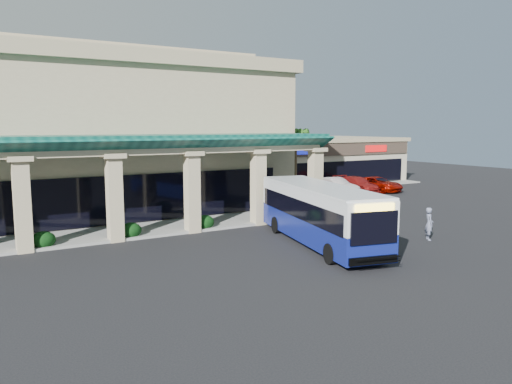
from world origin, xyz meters
TOP-DOWN VIEW (x-y plane):
  - ground at (0.00, 0.00)m, footprint 110.00×110.00m
  - main_building at (-8.00, 16.00)m, footprint 30.80×14.80m
  - arcade at (-8.00, 6.80)m, footprint 30.00×6.20m
  - strip_mall at (18.00, 24.00)m, footprint 22.50×12.50m
  - palm_0 at (8.50, 11.00)m, footprint 2.40×2.40m
  - palm_1 at (9.50, 14.00)m, footprint 2.40×2.40m
  - broadleaf_tree at (7.50, 19.00)m, footprint 2.60×2.60m
  - transit_bus at (1.45, -1.00)m, footprint 5.06×11.48m
  - pedestrian at (7.22, -3.30)m, footprint 0.71×0.78m
  - car_silver at (10.56, 14.69)m, footprint 3.61×5.40m
  - car_white at (14.45, 13.15)m, footprint 2.07×4.95m
  - car_red at (17.77, 13.90)m, footprint 2.39×5.10m
  - car_gray at (19.61, 13.07)m, footprint 3.04×5.26m

SIDE VIEW (x-z plane):
  - ground at x=0.00m, z-range 0.00..0.00m
  - car_gray at x=19.61m, z-range 0.00..1.38m
  - car_red at x=17.77m, z-range 0.00..1.44m
  - car_white at x=14.45m, z-range 0.00..1.59m
  - car_silver at x=10.56m, z-range 0.00..1.71m
  - pedestrian at x=7.22m, z-range 0.00..1.79m
  - transit_bus at x=1.45m, z-range 0.00..3.12m
  - broadleaf_tree at x=7.50m, z-range 0.00..4.81m
  - strip_mall at x=18.00m, z-range 0.00..4.90m
  - arcade at x=-8.00m, z-range 0.00..5.70m
  - palm_1 at x=9.50m, z-range 0.00..5.80m
  - palm_0 at x=8.50m, z-range 0.00..6.60m
  - main_building at x=-8.00m, z-range 0.00..11.35m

